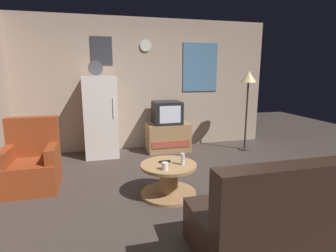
{
  "coord_description": "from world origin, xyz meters",
  "views": [
    {
      "loc": [
        -0.97,
        -3.08,
        1.6
      ],
      "look_at": [
        0.07,
        0.9,
        0.75
      ],
      "focal_mm": 28.87,
      "sensor_mm": 36.0,
      "label": 1
    }
  ],
  "objects_px": {
    "remote_control": "(165,162)",
    "wine_glass": "(183,159)",
    "fridge": "(101,116)",
    "tv_stand": "(168,137)",
    "coffee_table": "(169,179)",
    "mug_ceramic_white": "(165,166)",
    "armchair": "(32,164)",
    "couch": "(291,219)",
    "standing_lamp": "(248,83)",
    "crt_tv": "(167,113)"
  },
  "relations": [
    {
      "from": "remote_control",
      "to": "couch",
      "type": "xyz_separation_m",
      "value": [
        0.79,
        -1.44,
        -0.12
      ]
    },
    {
      "from": "crt_tv",
      "to": "wine_glass",
      "type": "bearing_deg",
      "value": -98.85
    },
    {
      "from": "coffee_table",
      "to": "mug_ceramic_white",
      "type": "relative_size",
      "value": 8.0
    },
    {
      "from": "coffee_table",
      "to": "armchair",
      "type": "relative_size",
      "value": 0.75
    },
    {
      "from": "couch",
      "to": "wine_glass",
      "type": "bearing_deg",
      "value": 114.76
    },
    {
      "from": "remote_control",
      "to": "crt_tv",
      "type": "bearing_deg",
      "value": 75.25
    },
    {
      "from": "coffee_table",
      "to": "remote_control",
      "type": "height_order",
      "value": "remote_control"
    },
    {
      "from": "fridge",
      "to": "coffee_table",
      "type": "distance_m",
      "value": 2.17
    },
    {
      "from": "coffee_table",
      "to": "tv_stand",
      "type": "bearing_deg",
      "value": 75.74
    },
    {
      "from": "standing_lamp",
      "to": "armchair",
      "type": "xyz_separation_m",
      "value": [
        -3.8,
        -0.91,
        -1.02
      ]
    },
    {
      "from": "wine_glass",
      "to": "mug_ceramic_white",
      "type": "relative_size",
      "value": 1.67
    },
    {
      "from": "coffee_table",
      "to": "couch",
      "type": "distance_m",
      "value": 1.56
    },
    {
      "from": "coffee_table",
      "to": "mug_ceramic_white",
      "type": "height_order",
      "value": "mug_ceramic_white"
    },
    {
      "from": "crt_tv",
      "to": "armchair",
      "type": "xyz_separation_m",
      "value": [
        -2.23,
        -1.23,
        -0.44
      ]
    },
    {
      "from": "fridge",
      "to": "standing_lamp",
      "type": "relative_size",
      "value": 1.11
    },
    {
      "from": "tv_stand",
      "to": "couch",
      "type": "distance_m",
      "value": 3.32
    },
    {
      "from": "fridge",
      "to": "remote_control",
      "type": "bearing_deg",
      "value": -67.79
    },
    {
      "from": "tv_stand",
      "to": "mug_ceramic_white",
      "type": "distance_m",
      "value": 2.21
    },
    {
      "from": "standing_lamp",
      "to": "wine_glass",
      "type": "height_order",
      "value": "standing_lamp"
    },
    {
      "from": "mug_ceramic_white",
      "to": "remote_control",
      "type": "height_order",
      "value": "mug_ceramic_white"
    },
    {
      "from": "fridge",
      "to": "standing_lamp",
      "type": "xyz_separation_m",
      "value": [
        2.84,
        -0.34,
        0.6
      ]
    },
    {
      "from": "standing_lamp",
      "to": "remote_control",
      "type": "bearing_deg",
      "value": -143.46
    },
    {
      "from": "fridge",
      "to": "mug_ceramic_white",
      "type": "relative_size",
      "value": 19.67
    },
    {
      "from": "mug_ceramic_white",
      "to": "armchair",
      "type": "height_order",
      "value": "armchair"
    },
    {
      "from": "coffee_table",
      "to": "armchair",
      "type": "xyz_separation_m",
      "value": [
        -1.75,
        0.71,
        0.13
      ]
    },
    {
      "from": "coffee_table",
      "to": "couch",
      "type": "xyz_separation_m",
      "value": [
        0.76,
        -1.36,
        0.1
      ]
    },
    {
      "from": "fridge",
      "to": "remote_control",
      "type": "height_order",
      "value": "fridge"
    },
    {
      "from": "fridge",
      "to": "standing_lamp",
      "type": "distance_m",
      "value": 2.93
    },
    {
      "from": "armchair",
      "to": "wine_glass",
      "type": "bearing_deg",
      "value": -22.07
    },
    {
      "from": "standing_lamp",
      "to": "coffee_table",
      "type": "height_order",
      "value": "standing_lamp"
    },
    {
      "from": "tv_stand",
      "to": "armchair",
      "type": "bearing_deg",
      "value": -151.24
    },
    {
      "from": "mug_ceramic_white",
      "to": "armchair",
      "type": "distance_m",
      "value": 1.89
    },
    {
      "from": "tv_stand",
      "to": "couch",
      "type": "relative_size",
      "value": 0.49
    },
    {
      "from": "tv_stand",
      "to": "fridge",
      "type": "bearing_deg",
      "value": 179.69
    },
    {
      "from": "tv_stand",
      "to": "standing_lamp",
      "type": "relative_size",
      "value": 0.53
    },
    {
      "from": "fridge",
      "to": "mug_ceramic_white",
      "type": "bearing_deg",
      "value": -71.74
    },
    {
      "from": "remote_control",
      "to": "couch",
      "type": "height_order",
      "value": "couch"
    },
    {
      "from": "wine_glass",
      "to": "tv_stand",
      "type": "bearing_deg",
      "value": 80.73
    },
    {
      "from": "coffee_table",
      "to": "remote_control",
      "type": "xyz_separation_m",
      "value": [
        -0.03,
        0.07,
        0.22
      ]
    },
    {
      "from": "fridge",
      "to": "tv_stand",
      "type": "distance_m",
      "value": 1.38
    },
    {
      "from": "remote_control",
      "to": "wine_glass",
      "type": "bearing_deg",
      "value": -35.76
    },
    {
      "from": "armchair",
      "to": "coffee_table",
      "type": "bearing_deg",
      "value": -21.97
    },
    {
      "from": "fridge",
      "to": "coffee_table",
      "type": "xyz_separation_m",
      "value": [
        0.8,
        -1.95,
        -0.54
      ]
    },
    {
      "from": "wine_glass",
      "to": "armchair",
      "type": "distance_m",
      "value": 2.08
    },
    {
      "from": "standing_lamp",
      "to": "remote_control",
      "type": "xyz_separation_m",
      "value": [
        -2.08,
        -1.54,
        -0.92
      ]
    },
    {
      "from": "armchair",
      "to": "couch",
      "type": "distance_m",
      "value": 3.26
    },
    {
      "from": "wine_glass",
      "to": "standing_lamp",
      "type": "bearing_deg",
      "value": 41.84
    },
    {
      "from": "coffee_table",
      "to": "wine_glass",
      "type": "relative_size",
      "value": 4.8
    },
    {
      "from": "fridge",
      "to": "wine_glass",
      "type": "relative_size",
      "value": 11.8
    },
    {
      "from": "standing_lamp",
      "to": "wine_glass",
      "type": "relative_size",
      "value": 10.6
    }
  ]
}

